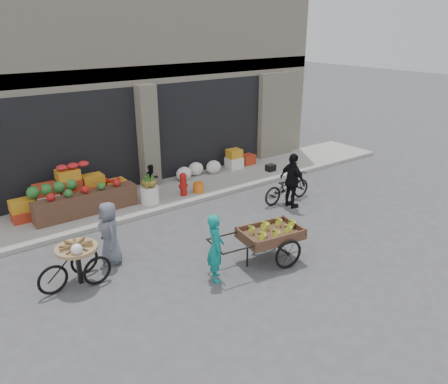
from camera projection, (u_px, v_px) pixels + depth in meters
ground at (250, 247)px, 10.40m from camera, size 80.00×80.00×0.00m
sidewalk at (165, 194)px, 13.45m from camera, size 18.00×2.20×0.12m
building at (104, 73)px, 15.19m from camera, size 14.00×6.45×7.00m
fruit_display at (80, 190)px, 12.06m from camera, size 3.10×1.12×1.24m
pineapple_bin at (150, 195)px, 12.54m from camera, size 0.52×0.52×0.50m
fire_hydrant at (183, 183)px, 13.07m from camera, size 0.22×0.22×0.71m
orange_bucket at (198, 187)px, 13.39m from camera, size 0.32×0.32×0.30m
right_bay_goods at (221, 163)px, 15.22m from camera, size 3.35×0.60×0.70m
seated_person at (152, 179)px, 13.14m from camera, size 0.51×0.43×0.93m
banana_cart at (269, 233)px, 9.57m from camera, size 2.39×1.23×0.95m
vendor_woman at (216, 247)px, 8.87m from camera, size 0.56×0.64×1.46m
tricycle_cart at (78, 259)px, 8.77m from camera, size 1.45×0.93×0.95m
vendor_grey at (110, 233)px, 9.50m from camera, size 0.53×0.74×1.43m
bicycle at (287, 187)px, 12.92m from camera, size 1.72×0.61×0.90m
cyclist at (292, 181)px, 12.39m from camera, size 0.40×0.94×1.60m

